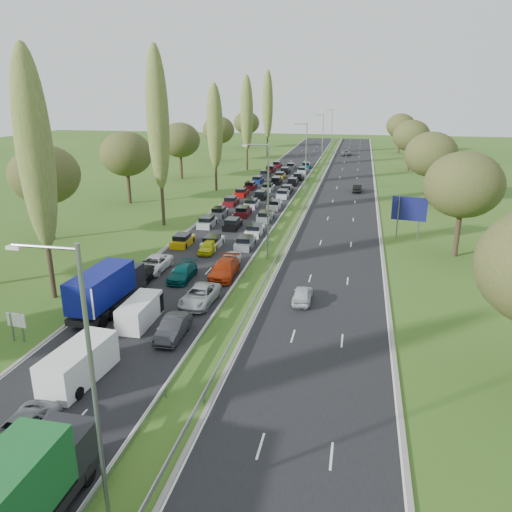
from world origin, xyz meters
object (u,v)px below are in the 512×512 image
Objects in this scene: near_car_3 at (142,275)px; direction_sign at (409,211)px; white_van_rear at (141,311)px; white_van_front at (81,362)px; info_sign at (17,323)px; blue_lorry at (108,288)px; near_car_2 at (154,264)px.

near_car_3 is 31.67m from direction_sign.
direction_sign is (21.50, 27.30, 2.58)m from white_van_rear.
white_van_front is 1.16× the size of white_van_rear.
white_van_rear is at bearing -128.22° from direction_sign.
white_van_front reaches higher than white_van_rear.
near_car_3 is 2.15× the size of info_sign.
white_van_rear is (0.29, 8.06, -0.16)m from white_van_front.
blue_lorry reaches higher than near_car_3.
near_car_3 is 16.52m from white_van_front.
near_car_2 is 9.49m from blue_lorry.
blue_lorry is 7.18m from info_sign.
blue_lorry is 3.92m from white_van_rear.
near_car_3 is 6.70m from blue_lorry.
direction_sign is at bearing 34.36° from near_car_2.
direction_sign is (24.98, 25.75, 1.66)m from blue_lorry.
near_car_3 is at bearing 73.45° from info_sign.
info_sign is at bearing 157.94° from white_van_front.
blue_lorry reaches higher than near_car_2.
blue_lorry is at bearing -134.13° from direction_sign.
white_van_rear is 8.59m from info_sign.
direction_sign reaches higher than white_van_rear.
near_car_3 is 8.88m from white_van_rear.
info_sign reaches higher than white_van_rear.
direction_sign is (25.12, 16.33, 2.83)m from near_car_2.
blue_lorry reaches higher than white_van_rear.
white_van_rear reaches higher than near_car_3.
white_van_front is at bearing -69.08° from blue_lorry.
white_van_rear is at bearing 92.76° from white_van_front.
near_car_2 is at bearing 104.76° from white_van_front.
near_car_3 is at bearing -142.58° from direction_sign.
near_car_2 is at bearing -146.98° from direction_sign.
white_van_rear is 0.92× the size of direction_sign.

